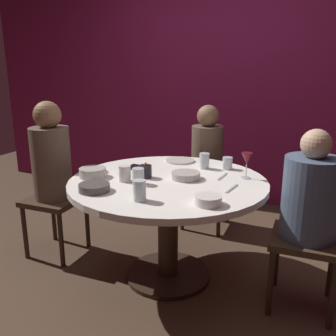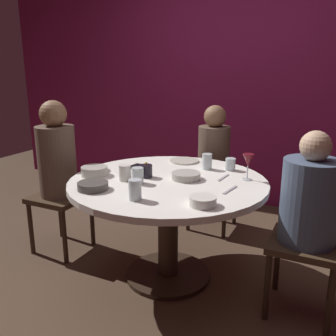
{
  "view_description": "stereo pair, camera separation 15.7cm",
  "coord_description": "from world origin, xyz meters",
  "px_view_note": "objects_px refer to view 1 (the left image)",
  "views": [
    {
      "loc": [
        0.88,
        -2.18,
        1.46
      ],
      "look_at": [
        0.0,
        0.0,
        0.81
      ],
      "focal_mm": 39.46,
      "sensor_mm": 36.0,
      "label": 1
    },
    {
      "loc": [
        1.02,
        -2.12,
        1.46
      ],
      "look_at": [
        0.0,
        0.0,
        0.81
      ],
      "focal_mm": 39.46,
      "sensor_mm": 36.0,
      "label": 2
    }
  ],
  "objects_px": {
    "cell_phone": "(132,167)",
    "dinner_plate": "(180,161)",
    "bowl_sauce_side": "(94,187)",
    "cup_center_front": "(139,190)",
    "dining_table": "(168,201)",
    "seated_diner_back": "(207,153)",
    "cup_by_left_diner": "(204,161)",
    "bowl_small_white": "(186,176)",
    "cup_by_right_diner": "(125,174)",
    "cup_near_candle": "(228,163)",
    "bowl_serving_large": "(93,172)",
    "cup_far_edge": "(138,176)",
    "seated_diner_right": "(310,201)",
    "candle_holder": "(146,171)",
    "wine_glass": "(247,160)",
    "seated_diner_left": "(51,163)",
    "bowl_salad_center": "(208,200)"
  },
  "relations": [
    {
      "from": "dining_table",
      "to": "candle_holder",
      "type": "height_order",
      "value": "candle_holder"
    },
    {
      "from": "cell_phone",
      "to": "bowl_sauce_side",
      "type": "relative_size",
      "value": 0.74
    },
    {
      "from": "seated_diner_left",
      "to": "bowl_salad_center",
      "type": "xyz_separation_m",
      "value": [
        1.33,
        -0.35,
        0.01
      ]
    },
    {
      "from": "bowl_small_white",
      "to": "cup_by_right_diner",
      "type": "xyz_separation_m",
      "value": [
        -0.35,
        -0.2,
        0.03
      ]
    },
    {
      "from": "bowl_sauce_side",
      "to": "cup_by_right_diner",
      "type": "relative_size",
      "value": 1.79
    },
    {
      "from": "cup_by_right_diner",
      "to": "bowl_sauce_side",
      "type": "bearing_deg",
      "value": -107.62
    },
    {
      "from": "seated_diner_right",
      "to": "cup_center_front",
      "type": "xyz_separation_m",
      "value": [
        -0.9,
        -0.43,
        0.09
      ]
    },
    {
      "from": "dinner_plate",
      "to": "cup_by_left_diner",
      "type": "xyz_separation_m",
      "value": [
        0.24,
        -0.13,
        0.05
      ]
    },
    {
      "from": "cell_phone",
      "to": "bowl_sauce_side",
      "type": "xyz_separation_m",
      "value": [
        0.04,
        -0.57,
        0.02
      ]
    },
    {
      "from": "cell_phone",
      "to": "dinner_plate",
      "type": "bearing_deg",
      "value": -126.19
    },
    {
      "from": "bowl_serving_large",
      "to": "cup_far_edge",
      "type": "relative_size",
      "value": 1.75
    },
    {
      "from": "cell_phone",
      "to": "seated_diner_back",
      "type": "bearing_deg",
      "value": -109.57
    },
    {
      "from": "bowl_salad_center",
      "to": "bowl_sauce_side",
      "type": "height_order",
      "value": "bowl_salad_center"
    },
    {
      "from": "seated_diner_right",
      "to": "bowl_serving_large",
      "type": "relative_size",
      "value": 6.17
    },
    {
      "from": "bowl_salad_center",
      "to": "seated_diner_right",
      "type": "bearing_deg",
      "value": 33.79
    },
    {
      "from": "cell_phone",
      "to": "cup_by_left_diner",
      "type": "xyz_separation_m",
      "value": [
        0.51,
        0.17,
        0.05
      ]
    },
    {
      "from": "candle_holder",
      "to": "cup_by_left_diner",
      "type": "distance_m",
      "value": 0.48
    },
    {
      "from": "seated_diner_right",
      "to": "bowl_small_white",
      "type": "bearing_deg",
      "value": -4.42
    },
    {
      "from": "seated_diner_left",
      "to": "seated_diner_right",
      "type": "relative_size",
      "value": 1.08
    },
    {
      "from": "wine_glass",
      "to": "bowl_serving_large",
      "type": "distance_m",
      "value": 1.04
    },
    {
      "from": "seated_diner_back",
      "to": "cup_near_candle",
      "type": "relative_size",
      "value": 12.7
    },
    {
      "from": "candle_holder",
      "to": "cup_by_right_diner",
      "type": "distance_m",
      "value": 0.15
    },
    {
      "from": "candle_holder",
      "to": "cup_far_edge",
      "type": "bearing_deg",
      "value": -83.61
    },
    {
      "from": "dining_table",
      "to": "seated_diner_right",
      "type": "height_order",
      "value": "seated_diner_right"
    },
    {
      "from": "cup_far_edge",
      "to": "bowl_serving_large",
      "type": "bearing_deg",
      "value": 176.48
    },
    {
      "from": "wine_glass",
      "to": "cup_by_right_diner",
      "type": "bearing_deg",
      "value": -153.31
    },
    {
      "from": "bowl_serving_large",
      "to": "bowl_sauce_side",
      "type": "relative_size",
      "value": 0.96
    },
    {
      "from": "seated_diner_back",
      "to": "dinner_plate",
      "type": "bearing_deg",
      "value": -11.2
    },
    {
      "from": "dining_table",
      "to": "cup_near_candle",
      "type": "xyz_separation_m",
      "value": [
        0.31,
        0.4,
        0.2
      ]
    },
    {
      "from": "cup_by_left_diner",
      "to": "cup_center_front",
      "type": "distance_m",
      "value": 0.8
    },
    {
      "from": "bowl_small_white",
      "to": "cup_center_front",
      "type": "height_order",
      "value": "cup_center_front"
    },
    {
      "from": "dining_table",
      "to": "bowl_serving_large",
      "type": "relative_size",
      "value": 7.28
    },
    {
      "from": "seated_diner_left",
      "to": "cup_by_left_diner",
      "type": "bearing_deg",
      "value": 18.01
    },
    {
      "from": "cup_near_candle",
      "to": "cup_center_front",
      "type": "relative_size",
      "value": 0.75
    },
    {
      "from": "candle_holder",
      "to": "wine_glass",
      "type": "xyz_separation_m",
      "value": [
        0.63,
        0.24,
        0.08
      ]
    },
    {
      "from": "dining_table",
      "to": "seated_diner_left",
      "type": "distance_m",
      "value": 0.97
    },
    {
      "from": "seated_diner_right",
      "to": "wine_glass",
      "type": "bearing_deg",
      "value": -28.4
    },
    {
      "from": "seated_diner_right",
      "to": "cup_far_edge",
      "type": "bearing_deg",
      "value": 8.62
    },
    {
      "from": "seated_diner_back",
      "to": "wine_glass",
      "type": "height_order",
      "value": "seated_diner_back"
    },
    {
      "from": "dining_table",
      "to": "seated_diner_back",
      "type": "distance_m",
      "value": 0.95
    },
    {
      "from": "wine_glass",
      "to": "cell_phone",
      "type": "relative_size",
      "value": 1.26
    },
    {
      "from": "bowl_serving_large",
      "to": "cup_near_candle",
      "type": "bearing_deg",
      "value": 33.68
    },
    {
      "from": "dinner_plate",
      "to": "seated_diner_left",
      "type": "bearing_deg",
      "value": -150.68
    },
    {
      "from": "dining_table",
      "to": "cell_phone",
      "type": "relative_size",
      "value": 9.44
    },
    {
      "from": "wine_glass",
      "to": "bowl_sauce_side",
      "type": "relative_size",
      "value": 0.93
    },
    {
      "from": "bowl_sauce_side",
      "to": "cup_center_front",
      "type": "height_order",
      "value": "cup_center_front"
    },
    {
      "from": "cell_phone",
      "to": "cup_center_front",
      "type": "distance_m",
      "value": 0.71
    },
    {
      "from": "bowl_small_white",
      "to": "dining_table",
      "type": "bearing_deg",
      "value": -149.8
    },
    {
      "from": "cup_by_right_diner",
      "to": "wine_glass",
      "type": "bearing_deg",
      "value": 26.69
    },
    {
      "from": "seated_diner_right",
      "to": "bowl_serving_large",
      "type": "height_order",
      "value": "seated_diner_right"
    }
  ]
}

